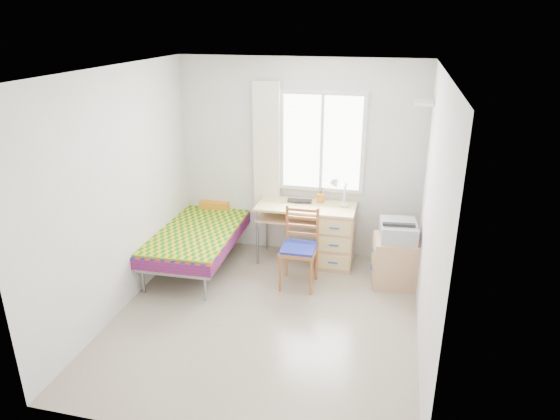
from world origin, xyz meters
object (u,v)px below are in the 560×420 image
object	(u,v)px
cabinet	(396,261)
printer	(398,230)
bed	(204,229)
chair	(300,243)
desk	(331,233)

from	to	relation	value
cabinet	printer	size ratio (longest dim) A/B	1.15
bed	cabinet	distance (m)	2.49
bed	chair	distance (m)	1.41
chair	cabinet	bearing A→B (deg)	13.06
bed	desk	distance (m)	1.67
bed	chair	size ratio (longest dim) A/B	2.17
bed	desk	xyz separation A→B (m)	(1.65, 0.27, -0.01)
bed	cabinet	bearing A→B (deg)	-3.33
chair	cabinet	distance (m)	1.18
desk	cabinet	bearing A→B (deg)	-22.90
desk	cabinet	world-z (taller)	desk
chair	bed	bearing A→B (deg)	164.99
printer	desk	bearing A→B (deg)	152.86
desk	printer	xyz separation A→B (m)	(0.83, -0.32, 0.27)
cabinet	printer	xyz separation A→B (m)	(-0.00, 0.02, 0.40)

